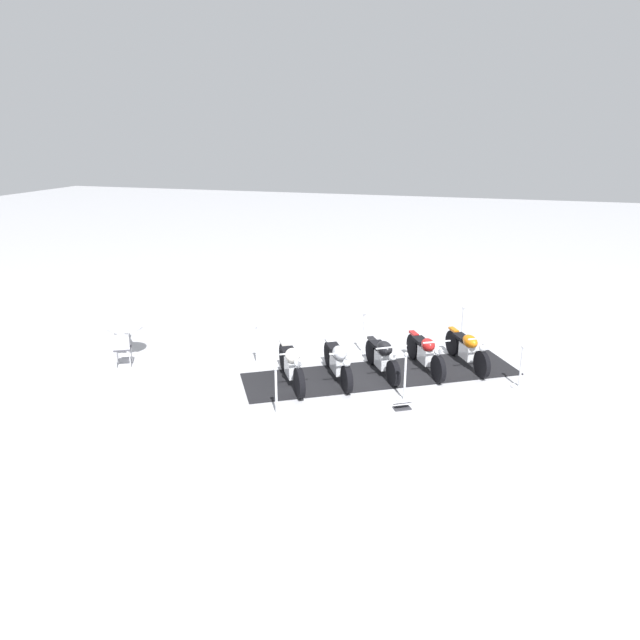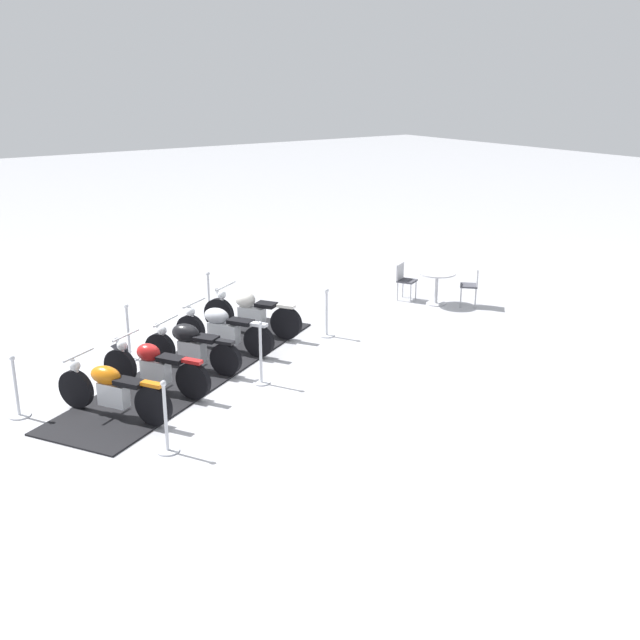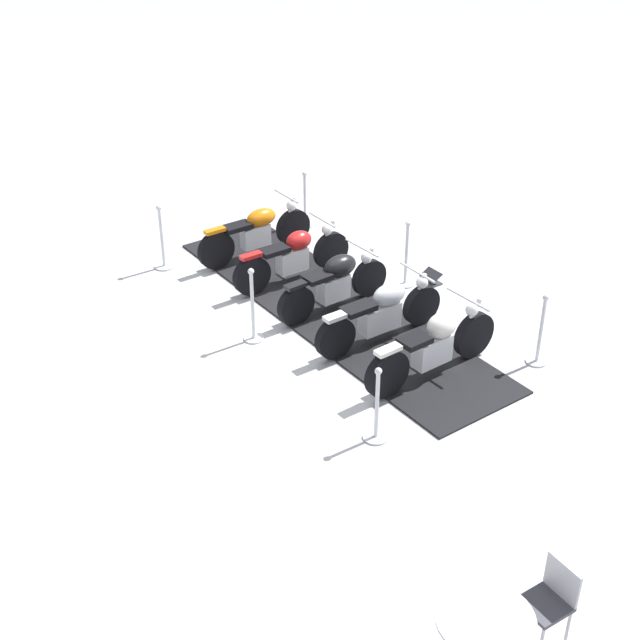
{
  "view_description": "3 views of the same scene",
  "coord_description": "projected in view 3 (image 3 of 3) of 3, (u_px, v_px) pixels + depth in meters",
  "views": [
    {
      "loc": [
        12.96,
        2.27,
        5.64
      ],
      "look_at": [
        -0.46,
        -1.69,
        1.09
      ],
      "focal_mm": 33.02,
      "sensor_mm": 36.0,
      "label": 1
    },
    {
      "loc": [
        -12.15,
        5.6,
        5.27
      ],
      "look_at": [
        -0.6,
        -2.44,
        0.69
      ],
      "focal_mm": 42.95,
      "sensor_mm": 36.0,
      "label": 2
    },
    {
      "loc": [
        -1.3,
        -11.63,
        6.8
      ],
      "look_at": [
        -0.38,
        -1.87,
        0.95
      ],
      "focal_mm": 49.46,
      "sensor_mm": 36.0,
      "label": 3
    }
  ],
  "objects": [
    {
      "name": "motorcycle_black",
      "position": [
        336.0,
        281.0,
        13.3
      ],
      "size": [
        1.78,
        1.2,
        0.89
      ],
      "rotation": [
        0.0,
        0.0,
        0.56
      ],
      "color": "black",
      "rests_on": "display_platform"
    },
    {
      "name": "motorcycle_maroon",
      "position": [
        294.0,
        255.0,
        14.07
      ],
      "size": [
        1.94,
        1.19,
        0.94
      ],
      "rotation": [
        0.0,
        0.0,
        0.52
      ],
      "color": "black",
      "rests_on": "display_platform"
    },
    {
      "name": "stanchion_left_front",
      "position": [
        377.0,
        416.0,
        10.68
      ],
      "size": [
        0.33,
        0.33,
        1.03
      ],
      "color": "silver",
      "rests_on": "ground_plane"
    },
    {
      "name": "stanchion_right_rear",
      "position": [
        305.0,
        209.0,
        16.06
      ],
      "size": [
        0.36,
        0.36,
        1.04
      ],
      "color": "silver",
      "rests_on": "ground_plane"
    },
    {
      "name": "display_platform",
      "position": [
        333.0,
        309.0,
        13.52
      ],
      "size": [
        4.8,
        6.57,
        0.03
      ],
      "primitive_type": "cube",
      "rotation": [
        0.0,
        0.0,
        2.1
      ],
      "color": "black",
      "rests_on": "ground_plane"
    },
    {
      "name": "stanchion_left_rear",
      "position": [
        163.0,
        248.0,
        14.59
      ],
      "size": [
        0.34,
        0.34,
        1.12
      ],
      "color": "silver",
      "rests_on": "ground_plane"
    },
    {
      "name": "motorcycle_chrome",
      "position": [
        382.0,
        312.0,
        12.53
      ],
      "size": [
        1.97,
        1.27,
        0.91
      ],
      "rotation": [
        0.0,
        0.0,
        0.52
      ],
      "color": "black",
      "rests_on": "display_platform"
    },
    {
      "name": "info_placard",
      "position": [
        431.0,
        279.0,
        14.28
      ],
      "size": [
        0.36,
        0.42,
        0.19
      ],
      "rotation": [
        0.0,
        0.0,
        5.24
      ],
      "color": "#333338",
      "rests_on": "ground_plane"
    },
    {
      "name": "stanchion_right_front",
      "position": [
        540.0,
        339.0,
        12.1
      ],
      "size": [
        0.3,
        0.3,
        1.08
      ],
      "color": "silver",
      "rests_on": "ground_plane"
    },
    {
      "name": "motorcycle_cream",
      "position": [
        434.0,
        345.0,
        11.75
      ],
      "size": [
        1.99,
        1.31,
        0.99
      ],
      "rotation": [
        0.0,
        0.0,
        0.55
      ],
      "color": "black",
      "rests_on": "display_platform"
    },
    {
      "name": "cafe_chair_across_table",
      "position": [
        551.0,
        598.0,
        8.02
      ],
      "size": [
        0.54,
        0.54,
        0.88
      ],
      "rotation": [
        0.0,
        0.0,
        -2.67
      ],
      "color": "#B7B7BC",
      "rests_on": "ground_plane"
    },
    {
      "name": "motorcycle_copper",
      "position": [
        257.0,
        231.0,
        14.84
      ],
      "size": [
        1.94,
        1.23,
        0.95
      ],
      "rotation": [
        0.0,
        0.0,
        0.53
      ],
      "color": "black",
      "rests_on": "display_platform"
    },
    {
      "name": "stanchion_right_mid",
      "position": [
        406.0,
        264.0,
        14.07
      ],
      "size": [
        0.33,
        0.33,
        1.12
      ],
      "color": "silver",
      "rests_on": "ground_plane"
    },
    {
      "name": "ground_plane",
      "position": [
        333.0,
        310.0,
        13.53
      ],
      "size": [
        80.0,
        80.0,
        0.0
      ],
      "primitive_type": "plane",
      "color": "#B2B2B7"
    },
    {
      "name": "cafe_table",
      "position": [
        484.0,
        633.0,
        7.6
      ],
      "size": [
        0.87,
        0.87,
        0.77
      ],
      "color": "#B7B7BC",
      "rests_on": "ground_plane"
    },
    {
      "name": "stanchion_left_mid",
      "position": [
        253.0,
        315.0,
        12.6
      ],
      "size": [
        0.3,
        0.3,
        1.16
      ],
      "color": "silver",
      "rests_on": "ground_plane"
    }
  ]
}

